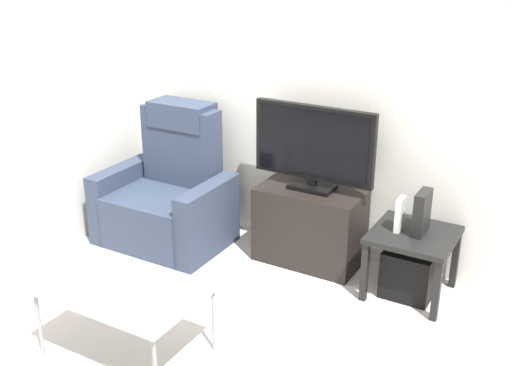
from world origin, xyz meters
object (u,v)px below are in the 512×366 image
(game_console, at_px, (422,213))
(cell_phone, at_px, (98,286))
(side_table, at_px, (413,242))
(subwoofer_box, at_px, (410,272))
(book_upright, at_px, (400,214))
(recliner_armchair, at_px, (169,195))
(television, at_px, (313,146))
(coffee_table, at_px, (125,292))
(tv_stand, at_px, (310,226))

(game_console, xyz_separation_m, cell_phone, (-1.38, -1.54, -0.16))
(side_table, height_order, subwoofer_box, side_table)
(side_table, distance_m, game_console, 0.22)
(book_upright, bearing_deg, game_console, 12.53)
(recliner_armchair, bearing_deg, television, 5.46)
(television, xyz_separation_m, coffee_table, (-0.42, -1.56, -0.49))
(tv_stand, xyz_separation_m, game_console, (0.83, -0.07, 0.32))
(side_table, height_order, coffee_table, side_table)
(side_table, bearing_deg, television, 173.08)
(recliner_armchair, bearing_deg, side_table, -2.20)
(subwoofer_box, relative_size, game_console, 1.12)
(recliner_armchair, height_order, book_upright, recliner_armchair)
(tv_stand, relative_size, recliner_armchair, 0.71)
(side_table, bearing_deg, cell_phone, -131.23)
(tv_stand, xyz_separation_m, coffee_table, (-0.42, -1.54, 0.12))
(side_table, distance_m, cell_phone, 2.04)
(game_console, bearing_deg, tv_stand, 175.34)
(television, height_order, side_table, television)
(cell_phone, bearing_deg, game_console, 52.51)
(recliner_armchair, xyz_separation_m, cell_phone, (0.58, -1.39, 0.07))
(tv_stand, bearing_deg, coffee_table, -105.32)
(subwoofer_box, xyz_separation_m, game_console, (0.04, 0.01, 0.44))
(television, distance_m, cell_phone, 1.78)
(coffee_table, bearing_deg, cell_phone, -151.98)
(recliner_armchair, bearing_deg, game_console, -1.98)
(side_table, height_order, game_console, game_console)
(game_console, bearing_deg, book_upright, -167.47)
(tv_stand, distance_m, book_upright, 0.76)
(tv_stand, height_order, subwoofer_box, tv_stand)
(book_upright, xyz_separation_m, cell_phone, (-1.24, -1.51, -0.13))
(book_upright, height_order, game_console, game_console)
(tv_stand, relative_size, game_console, 2.59)
(television, bearing_deg, cell_phone, -108.69)
(television, height_order, subwoofer_box, television)
(game_console, bearing_deg, recliner_armchair, -175.60)
(television, height_order, recliner_armchair, television)
(book_upright, relative_size, cell_phone, 1.56)
(tv_stand, height_order, side_table, tv_stand)
(side_table, distance_m, coffee_table, 1.90)
(television, relative_size, book_upright, 3.87)
(tv_stand, bearing_deg, subwoofer_box, -5.58)
(subwoofer_box, xyz_separation_m, coffee_table, (-1.22, -1.47, 0.24))
(side_table, relative_size, subwoofer_box, 1.63)
(side_table, bearing_deg, coffee_table, -129.67)
(coffee_table, relative_size, cell_phone, 6.00)
(book_upright, bearing_deg, side_table, 11.31)
(cell_phone, bearing_deg, coffee_table, 32.30)
(side_table, height_order, cell_phone, side_table)
(television, xyz_separation_m, side_table, (0.79, -0.10, -0.52))
(tv_stand, bearing_deg, recliner_armchair, -169.07)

